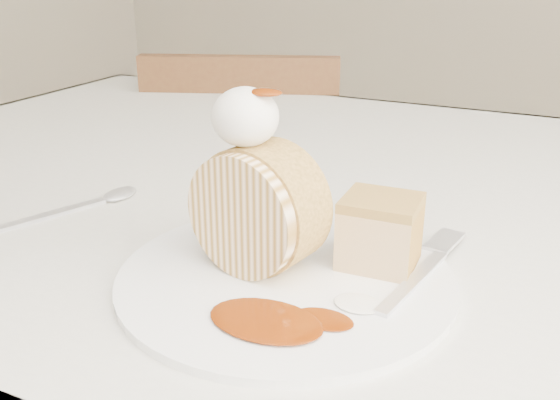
% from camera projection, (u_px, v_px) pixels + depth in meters
% --- Properties ---
extents(table, '(1.40, 0.90, 0.75)m').
position_uv_depth(table, '(347.00, 254.00, 0.76)').
color(table, silver).
rests_on(table, ground).
extents(chair_far, '(0.50, 0.50, 0.82)m').
position_uv_depth(chair_far, '(248.00, 208.00, 1.40)').
color(chair_far, brown).
rests_on(chair_far, ground).
extents(plate, '(0.29, 0.29, 0.01)m').
position_uv_depth(plate, '(286.00, 277.00, 0.51)').
color(plate, white).
rests_on(plate, table).
extents(roulade_slice, '(0.11, 0.07, 0.10)m').
position_uv_depth(roulade_slice, '(258.00, 209.00, 0.50)').
color(roulade_slice, beige).
rests_on(roulade_slice, plate).
extents(cake_chunk, '(0.06, 0.06, 0.05)m').
position_uv_depth(cake_chunk, '(380.00, 236.00, 0.52)').
color(cake_chunk, tan).
rests_on(cake_chunk, plate).
extents(whipped_cream, '(0.05, 0.05, 0.05)m').
position_uv_depth(whipped_cream, '(245.00, 117.00, 0.48)').
color(whipped_cream, white).
rests_on(whipped_cream, roulade_slice).
extents(caramel_drizzle, '(0.03, 0.02, 0.01)m').
position_uv_depth(caramel_drizzle, '(266.00, 85.00, 0.47)').
color(caramel_drizzle, '#662304').
rests_on(caramel_drizzle, whipped_cream).
extents(caramel_pool, '(0.09, 0.06, 0.00)m').
position_uv_depth(caramel_pool, '(266.00, 320.00, 0.44)').
color(caramel_pool, '#662304').
rests_on(caramel_pool, plate).
extents(fork, '(0.05, 0.16, 0.00)m').
position_uv_depth(fork, '(413.00, 281.00, 0.49)').
color(fork, silver).
rests_on(fork, plate).
extents(spoon, '(0.08, 0.16, 0.00)m').
position_uv_depth(spoon, '(44.00, 217.00, 0.63)').
color(spoon, silver).
rests_on(spoon, table).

